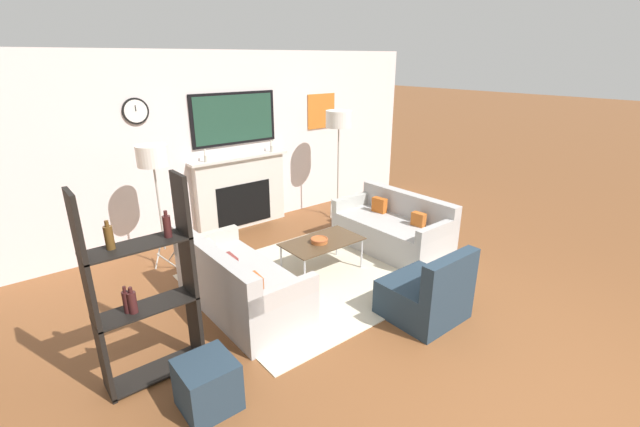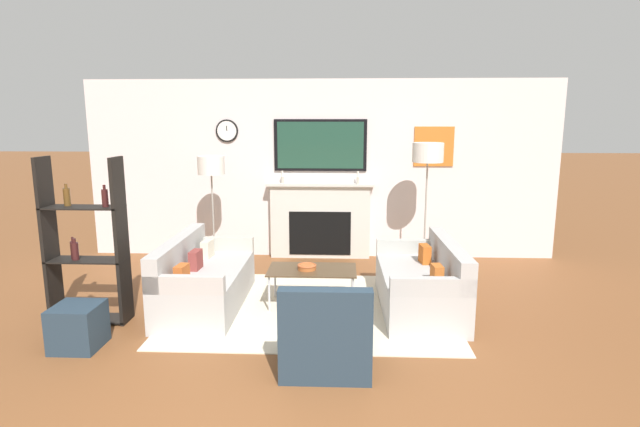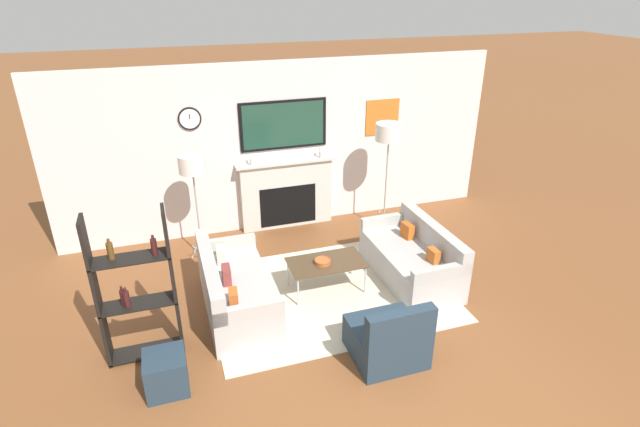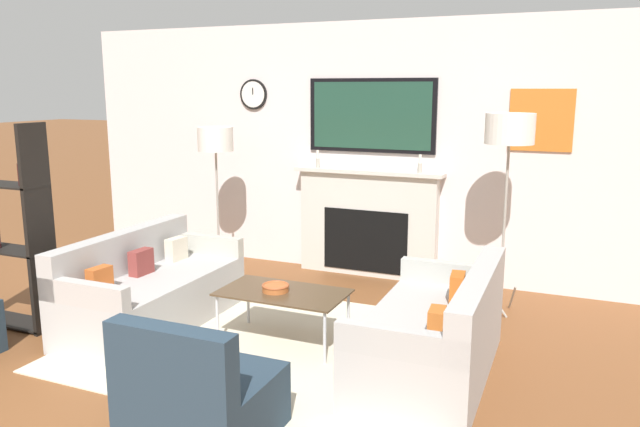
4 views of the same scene
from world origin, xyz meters
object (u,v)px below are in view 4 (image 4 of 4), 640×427
(armchair, at_px, (200,401))
(shelf_unit, at_px, (6,230))
(decorative_bowl, at_px, (276,287))
(floor_lamp_right, at_px, (510,131))
(coffee_table, at_px, (283,295))
(couch_right, at_px, (435,337))
(floor_lamp_left, at_px, (215,142))
(couch_left, at_px, (150,292))

(armchair, relative_size, shelf_unit, 0.46)
(decorative_bowl, distance_m, floor_lamp_right, 2.42)
(coffee_table, xyz_separation_m, floor_lamp_right, (1.50, 1.42, 1.24))
(armchair, bearing_deg, couch_right, 53.54)
(couch_right, distance_m, coffee_table, 1.25)
(couch_right, relative_size, shelf_unit, 0.95)
(floor_lamp_left, bearing_deg, couch_right, -28.73)
(couch_left, height_order, decorative_bowl, couch_left)
(decorative_bowl, xyz_separation_m, shelf_unit, (-2.26, -0.55, 0.37))
(couch_left, xyz_separation_m, floor_lamp_left, (-0.25, 1.50, 1.16))
(couch_right, height_order, floor_lamp_left, floor_lamp_left)
(couch_right, distance_m, armchair, 1.73)
(armchair, height_order, shelf_unit, shelf_unit)
(floor_lamp_left, xyz_separation_m, floor_lamp_right, (2.99, 0.00, 0.19))
(floor_lamp_left, bearing_deg, decorative_bowl, -44.90)
(couch_right, distance_m, decorative_bowl, 1.31)
(armchair, distance_m, floor_lamp_right, 3.45)
(floor_lamp_right, bearing_deg, shelf_unit, -152.58)
(couch_left, bearing_deg, decorative_bowl, 3.29)
(armchair, relative_size, floor_lamp_right, 0.44)
(floor_lamp_left, relative_size, floor_lamp_right, 0.89)
(armchair, relative_size, decorative_bowl, 3.62)
(floor_lamp_left, bearing_deg, coffee_table, -43.44)
(floor_lamp_right, bearing_deg, floor_lamp_left, 180.00)
(decorative_bowl, relative_size, floor_lamp_right, 0.12)
(couch_left, relative_size, armchair, 2.15)
(floor_lamp_right, bearing_deg, couch_right, -99.72)
(coffee_table, bearing_deg, decorative_bowl, -164.69)
(shelf_unit, bearing_deg, floor_lamp_right, 27.42)
(couch_left, relative_size, coffee_table, 1.70)
(coffee_table, relative_size, floor_lamp_left, 0.62)
(couch_right, bearing_deg, floor_lamp_right, 80.28)
(floor_lamp_left, distance_m, floor_lamp_right, 3.00)
(armchair, xyz_separation_m, floor_lamp_right, (1.29, 2.89, 1.38))
(armchair, bearing_deg, floor_lamp_left, 120.48)
(decorative_bowl, bearing_deg, floor_lamp_right, 42.65)
(couch_left, relative_size, floor_lamp_right, 0.95)
(floor_lamp_left, relative_size, shelf_unit, 0.93)
(armchair, bearing_deg, floor_lamp_right, 66.01)
(couch_left, height_order, couch_right, couch_left)
(coffee_table, xyz_separation_m, floor_lamp_left, (-1.49, 1.42, 1.05))
(couch_left, xyz_separation_m, coffee_table, (1.24, 0.08, 0.11))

